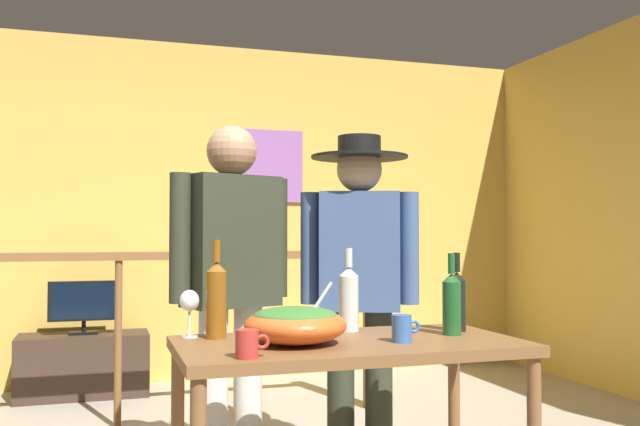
{
  "coord_description": "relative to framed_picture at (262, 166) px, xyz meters",
  "views": [
    {
      "loc": [
        -0.5,
        -2.88,
        1.15
      ],
      "look_at": [
        0.37,
        -0.14,
        1.24
      ],
      "focal_mm": 38.89,
      "sensor_mm": 36.0,
      "label": 1
    }
  ],
  "objects": [
    {
      "name": "stair_railing",
      "position": [
        -0.96,
        -1.22,
        -1.0
      ],
      "size": [
        4.17,
        0.1,
        1.1
      ],
      "color": "brown",
      "rests_on": "ground_plane"
    },
    {
      "name": "flat_screen_tv",
      "position": [
        -1.37,
        -0.32,
        -1.05
      ],
      "size": [
        0.48,
        0.12,
        0.38
      ],
      "color": "black",
      "rests_on": "tv_console"
    },
    {
      "name": "wine_glass",
      "position": [
        -0.94,
        -2.89,
        -0.83
      ],
      "size": [
        0.07,
        0.07,
        0.18
      ],
      "color": "silver",
      "rests_on": "serving_table"
    },
    {
      "name": "back_wall",
      "position": [
        -0.76,
        0.06,
        -0.38
      ],
      "size": [
        6.19,
        0.1,
        2.68
      ],
      "primitive_type": "cube",
      "color": "gold",
      "rests_on": "ground_plane"
    },
    {
      "name": "person_standing_left",
      "position": [
        -0.7,
        -2.45,
        -0.74
      ],
      "size": [
        0.57,
        0.35,
        1.64
      ],
      "rotation": [
        0.0,
        0.0,
        3.51
      ],
      "color": "beige",
      "rests_on": "ground_plane"
    },
    {
      "name": "framed_picture",
      "position": [
        0.0,
        0.0,
        0.0
      ],
      "size": [
        0.68,
        0.03,
        0.6
      ],
      "primitive_type": "cube",
      "color": "#935CA8"
    },
    {
      "name": "person_standing_right",
      "position": [
        -0.08,
        -2.45,
        -0.75
      ],
      "size": [
        0.53,
        0.46,
        1.62
      ],
      "rotation": [
        0.0,
        0.0,
        2.78
      ],
      "color": "#2D3323",
      "rests_on": "ground_plane"
    },
    {
      "name": "mug_blue",
      "position": [
        -0.22,
        -3.25,
        -0.91
      ],
      "size": [
        0.11,
        0.07,
        0.1
      ],
      "color": "#3866B2",
      "rests_on": "serving_table"
    },
    {
      "name": "wine_bottle_amber",
      "position": [
        -0.85,
        -2.96,
        -0.81
      ],
      "size": [
        0.08,
        0.08,
        0.37
      ],
      "color": "brown",
      "rests_on": "serving_table"
    },
    {
      "name": "serving_table",
      "position": [
        -0.39,
        -3.15,
        -1.04
      ],
      "size": [
        1.25,
        0.66,
        0.76
      ],
      "color": "brown",
      "rests_on": "ground_plane"
    },
    {
      "name": "wine_bottle_dark",
      "position": [
        0.11,
        -3.04,
        -0.83
      ],
      "size": [
        0.07,
        0.07,
        0.31
      ],
      "color": "black",
      "rests_on": "serving_table"
    },
    {
      "name": "tv_console",
      "position": [
        -1.37,
        -0.29,
        -1.5
      ],
      "size": [
        0.9,
        0.4,
        0.44
      ],
      "primitive_type": "cube",
      "color": "#38281E",
      "rests_on": "ground_plane"
    },
    {
      "name": "wine_bottle_clear",
      "position": [
        -0.31,
        -2.92,
        -0.82
      ],
      "size": [
        0.08,
        0.08,
        0.33
      ],
      "color": "silver",
      "rests_on": "serving_table"
    },
    {
      "name": "mug_red",
      "position": [
        -0.82,
        -3.4,
        -0.91
      ],
      "size": [
        0.11,
        0.07,
        0.09
      ],
      "color": "#B7332D",
      "rests_on": "serving_table"
    },
    {
      "name": "salad_bowl",
      "position": [
        -0.6,
        -3.18,
        -0.88
      ],
      "size": [
        0.36,
        0.36,
        0.22
      ],
      "color": "#DB5B23",
      "rests_on": "serving_table"
    },
    {
      "name": "wine_bottle_green",
      "position": [
        0.04,
        -3.14,
        -0.83
      ],
      "size": [
        0.07,
        0.07,
        0.32
      ],
      "color": "#1E5628",
      "rests_on": "serving_table"
    }
  ]
}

